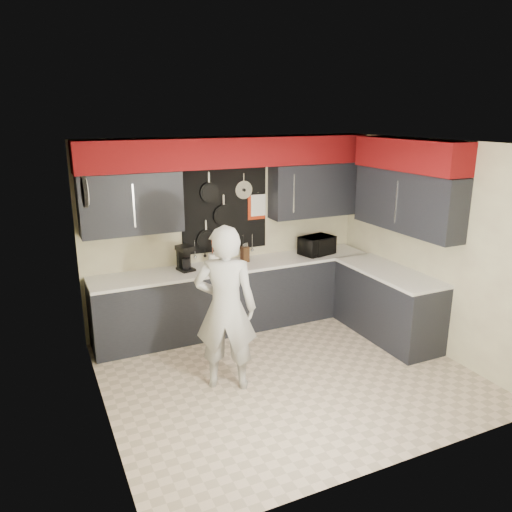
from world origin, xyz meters
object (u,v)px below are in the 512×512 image
knife_block (245,254)px  utensil_crock (214,260)px  person (226,308)px  coffee_maker (185,257)px  microwave (317,245)px

knife_block → utensil_crock: size_ratio=1.17×
knife_block → person: person is taller
knife_block → coffee_maker: coffee_maker is taller
coffee_maker → person: (0.00, -1.43, -0.18)m
microwave → knife_block: bearing=161.3°
microwave → utensil_crock: (-1.56, 0.06, -0.04)m
utensil_crock → person: 1.45m
utensil_crock → coffee_maker: size_ratio=0.54×
microwave → person: size_ratio=0.26×
coffee_maker → utensil_crock: bearing=-18.5°
coffee_maker → person: bearing=-103.4°
microwave → utensil_crock: microwave is taller
microwave → utensil_crock: size_ratio=2.68×
knife_block → coffee_maker: 0.86m
utensil_crock → coffee_maker: coffee_maker is taller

